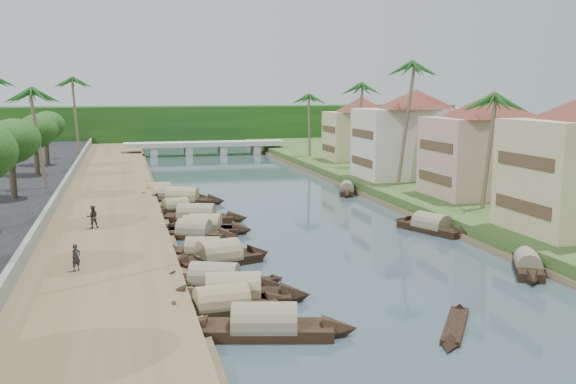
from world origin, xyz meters
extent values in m
plane|color=#34464E|center=(0.00, 0.00, 0.00)|extent=(220.00, 220.00, 0.00)
cube|color=brown|center=(-16.00, 20.00, 0.40)|extent=(10.00, 180.00, 0.80)
cube|color=#2E4B1E|center=(19.00, 20.00, 0.60)|extent=(16.00, 180.00, 1.20)
cube|color=black|center=(-24.50, 20.00, 0.70)|extent=(8.00, 180.00, 1.40)
cube|color=gray|center=(-20.20, 20.00, 1.35)|extent=(0.40, 180.00, 1.10)
cube|color=#153D10|center=(0.00, 95.00, 4.00)|extent=(120.00, 4.00, 8.00)
cube|color=#153D10|center=(0.00, 100.00, 4.00)|extent=(120.00, 4.00, 8.00)
cube|color=#153D10|center=(0.00, 105.00, 4.00)|extent=(120.00, 4.00, 8.00)
cube|color=#AEAEA2|center=(0.00, 72.00, 2.00)|extent=(28.00, 4.00, 0.80)
cube|color=#AEAEA2|center=(-9.00, 72.00, 0.90)|extent=(1.20, 3.50, 1.80)
cube|color=#AEAEA2|center=(-3.00, 72.00, 0.90)|extent=(1.20, 3.50, 1.80)
cube|color=#AEAEA2|center=(3.00, 72.00, 0.90)|extent=(1.20, 3.50, 1.80)
cube|color=#AEAEA2|center=(9.00, 72.00, 0.90)|extent=(1.20, 3.50, 1.80)
cube|color=#4E3724|center=(12.95, -2.00, 3.20)|extent=(0.10, 6.40, 0.90)
cube|color=#4E3724|center=(12.95, -2.00, 6.40)|extent=(0.10, 6.40, 0.90)
cube|color=tan|center=(20.00, 14.00, 4.95)|extent=(11.00, 8.00, 7.50)
pyramid|color=brown|center=(20.00, 14.00, 9.80)|extent=(14.11, 14.11, 2.20)
cube|color=#4E3724|center=(14.45, 14.00, 3.08)|extent=(0.10, 6.40, 0.90)
cube|color=#4E3724|center=(14.45, 14.00, 6.08)|extent=(0.10, 6.40, 0.90)
cube|color=beige|center=(19.00, 28.00, 5.20)|extent=(13.00, 8.00, 8.00)
pyramid|color=brown|center=(19.00, 28.00, 10.30)|extent=(15.59, 15.59, 2.20)
cube|color=#4E3724|center=(12.45, 28.00, 3.20)|extent=(0.10, 6.40, 0.90)
cube|color=#4E3724|center=(12.45, 28.00, 6.40)|extent=(0.10, 6.40, 0.90)
cube|color=tan|center=(20.00, 48.00, 4.70)|extent=(10.00, 7.00, 7.00)
pyramid|color=brown|center=(20.00, 48.00, 9.30)|extent=(12.62, 12.62, 2.20)
cube|color=#4E3724|center=(14.95, 48.00, 2.95)|extent=(0.10, 5.60, 0.90)
cube|color=#4E3724|center=(14.95, 48.00, 5.75)|extent=(0.10, 5.60, 0.90)
cube|color=black|center=(-8.04, -13.17, 0.20)|extent=(6.63, 3.49, 0.70)
cone|color=black|center=(-4.63, -14.05, 0.28)|extent=(2.20, 2.17, 1.98)
cone|color=black|center=(-11.45, -12.30, 0.28)|extent=(2.20, 2.17, 1.98)
cylinder|color=gray|center=(-8.04, -13.17, 0.58)|extent=(5.20, 3.19, 2.05)
cube|color=black|center=(-8.64, -8.19, 0.20)|extent=(6.36, 3.20, 0.70)
cone|color=black|center=(-5.32, -8.79, 0.28)|extent=(2.09, 2.23, 2.14)
cone|color=black|center=(-11.96, -7.60, 0.28)|extent=(2.09, 2.23, 2.14)
cylinder|color=#837753|center=(-8.64, -8.19, 0.58)|extent=(4.96, 3.03, 2.25)
cube|color=black|center=(-9.50, -9.64, 0.20)|extent=(5.77, 2.23, 0.70)
cone|color=black|center=(-6.38, -9.38, 0.28)|extent=(1.75, 1.72, 1.77)
cone|color=black|center=(-12.62, -9.91, 0.28)|extent=(1.75, 1.72, 1.77)
cylinder|color=#837753|center=(-9.50, -9.64, 0.58)|extent=(4.45, 2.19, 1.83)
cube|color=black|center=(-9.27, -5.31, 0.20)|extent=(6.00, 3.86, 0.70)
cone|color=black|center=(-6.32, -6.52, 0.28)|extent=(2.15, 2.15, 1.83)
cone|color=black|center=(-12.22, -4.11, 0.28)|extent=(2.15, 2.15, 1.83)
cylinder|color=gray|center=(-9.27, -5.31, 0.58)|extent=(4.77, 3.42, 1.90)
cube|color=black|center=(-9.03, 1.81, 0.20)|extent=(5.10, 2.92, 0.70)
cone|color=black|center=(-6.45, 1.06, 0.28)|extent=(1.76, 1.81, 1.63)
cone|color=black|center=(-11.61, 2.56, 0.28)|extent=(1.76, 1.81, 1.63)
cylinder|color=#837753|center=(-9.03, 1.81, 0.58)|extent=(4.03, 2.67, 1.71)
cube|color=black|center=(-8.27, -0.28, 0.20)|extent=(5.81, 3.52, 0.70)
cone|color=black|center=(-5.36, 0.55, 0.28)|extent=(2.07, 2.26, 2.06)
cone|color=black|center=(-11.18, -1.11, 0.28)|extent=(2.07, 2.26, 2.06)
cylinder|color=#837753|center=(-8.27, -0.28, 0.58)|extent=(4.60, 3.24, 2.18)
cube|color=black|center=(-9.00, 7.71, 0.20)|extent=(5.38, 3.99, 0.70)
cone|color=black|center=(-6.48, 6.39, 0.28)|extent=(2.09, 2.15, 1.81)
cone|color=black|center=(-11.52, 9.02, 0.28)|extent=(2.09, 2.15, 1.81)
cylinder|color=gray|center=(-9.00, 7.71, 0.58)|extent=(4.35, 3.50, 1.91)
cube|color=black|center=(-8.33, 8.90, 0.20)|extent=(6.19, 3.21, 0.70)
cone|color=black|center=(-5.13, 8.12, 0.28)|extent=(2.05, 2.03, 1.87)
cone|color=black|center=(-11.52, 9.67, 0.28)|extent=(2.05, 2.03, 1.87)
cylinder|color=#837753|center=(-8.33, 8.90, 0.58)|extent=(4.85, 2.95, 1.94)
cube|color=black|center=(-7.94, 9.31, 0.20)|extent=(5.58, 3.28, 0.70)
cone|color=black|center=(-5.12, 8.54, 0.28)|extent=(1.96, 2.11, 1.93)
cone|color=black|center=(-10.75, 10.09, 0.28)|extent=(1.96, 2.11, 1.93)
cylinder|color=#837753|center=(-7.94, 9.31, 0.58)|extent=(4.41, 3.03, 2.03)
cube|color=black|center=(-8.11, 14.13, 0.20)|extent=(6.91, 3.92, 0.70)
cone|color=black|center=(-4.61, 12.99, 0.28)|extent=(2.34, 2.27, 1.99)
cone|color=black|center=(-11.61, 15.27, 0.28)|extent=(2.34, 2.27, 1.99)
cylinder|color=gray|center=(-8.11, 14.13, 0.58)|extent=(5.44, 3.51, 2.05)
cube|color=black|center=(-9.52, 18.89, 0.20)|extent=(4.96, 2.98, 0.70)
cone|color=black|center=(-7.04, 19.74, 0.28)|extent=(1.74, 1.75, 1.54)
cone|color=black|center=(-11.99, 18.05, 0.28)|extent=(1.74, 1.75, 1.54)
cylinder|color=#837753|center=(-9.52, 18.89, 0.58)|extent=(3.93, 2.68, 1.61)
cube|color=black|center=(-8.45, 23.32, 0.20)|extent=(6.68, 4.06, 0.70)
cone|color=black|center=(-5.13, 22.20, 0.28)|extent=(2.36, 2.43, 2.15)
cone|color=black|center=(-11.78, 24.43, 0.28)|extent=(2.36, 2.43, 2.15)
cylinder|color=#837753|center=(-8.45, 23.32, 0.58)|extent=(5.29, 3.67, 2.25)
cube|color=black|center=(-9.54, 25.35, 0.20)|extent=(6.80, 3.96, 0.70)
cone|color=black|center=(-6.11, 24.11, 0.28)|extent=(2.31, 2.18, 1.86)
cone|color=black|center=(-12.98, 26.60, 0.28)|extent=(2.31, 2.18, 1.86)
cylinder|color=gray|center=(-9.54, 25.35, 0.58)|extent=(5.37, 3.50, 1.90)
cube|color=black|center=(-10.34, 29.39, 0.20)|extent=(5.07, 1.80, 0.70)
cone|color=black|center=(-7.56, 29.48, 0.28)|extent=(1.49, 1.51, 1.63)
cone|color=black|center=(-13.12, 29.30, 0.28)|extent=(1.49, 1.51, 1.63)
cylinder|color=#837753|center=(-10.34, 29.39, 0.58)|extent=(3.88, 1.82, 1.70)
cube|color=black|center=(10.28, -6.80, 0.20)|extent=(3.93, 5.38, 0.70)
cone|color=black|center=(11.73, -4.22, 0.28)|extent=(1.93, 1.98, 1.53)
cone|color=black|center=(8.83, -9.38, 0.28)|extent=(1.93, 1.98, 1.53)
cylinder|color=gray|center=(10.28, -6.80, 0.58)|extent=(3.36, 4.32, 1.57)
cube|color=black|center=(9.76, 5.13, 0.20)|extent=(4.02, 6.23, 0.70)
cone|color=black|center=(8.50, 8.20, 0.28)|extent=(2.23, 2.23, 1.89)
cone|color=black|center=(11.02, 2.07, 0.28)|extent=(2.23, 2.23, 1.89)
cylinder|color=gray|center=(9.76, 5.13, 0.58)|extent=(3.55, 4.96, 1.97)
cube|color=black|center=(9.77, 25.38, 0.20)|extent=(3.13, 5.36, 0.70)
cone|color=black|center=(10.74, 28.09, 0.28)|extent=(1.75, 1.83, 1.50)
cone|color=black|center=(8.81, 22.68, 0.28)|extent=(1.75, 1.83, 1.50)
cylinder|color=gray|center=(9.77, 25.38, 0.58)|extent=(2.77, 4.23, 1.54)
cube|color=black|center=(1.00, -14.49, 0.10)|extent=(3.49, 4.53, 0.35)
cone|color=black|center=(2.55, -12.23, 0.10)|extent=(1.42, 1.51, 0.89)
cone|color=black|center=(-0.56, -16.76, 0.10)|extent=(1.42, 1.51, 0.89)
cube|color=black|center=(-7.14, -5.47, 0.10)|extent=(3.36, 1.90, 0.35)
cone|color=black|center=(-5.40, -4.79, 0.10)|extent=(1.04, 0.99, 0.74)
cone|color=black|center=(-8.88, -6.16, 0.10)|extent=(1.04, 0.99, 0.74)
cube|color=black|center=(-10.65, 15.45, 0.10)|extent=(4.50, 1.64, 0.35)
cone|color=black|center=(-8.21, 15.01, 0.10)|extent=(1.24, 1.06, 0.88)
cone|color=black|center=(-13.10, 15.88, 0.10)|extent=(1.24, 1.06, 0.88)
cylinder|color=#73604D|center=(16.00, 7.77, 6.08)|extent=(1.17, 0.36, 9.75)
sphere|color=#1D541C|center=(16.00, 7.77, 10.76)|extent=(3.20, 3.20, 3.20)
cylinder|color=#73604D|center=(15.00, 22.77, 7.77)|extent=(1.91, 0.36, 13.09)
sphere|color=#1D541C|center=(15.00, 22.77, 14.08)|extent=(3.20, 3.20, 3.20)
cylinder|color=#73604D|center=(16.00, 39.14, 6.72)|extent=(1.24, 0.36, 11.03)
sphere|color=#1D541C|center=(16.00, 39.14, 12.02)|extent=(3.20, 3.20, 3.20)
cylinder|color=#73604D|center=(-22.00, 28.04, 6.43)|extent=(1.44, 0.36, 10.05)
sphere|color=#1D541C|center=(-22.00, 28.04, 11.27)|extent=(3.20, 3.20, 3.20)
cylinder|color=#73604D|center=(14.00, 54.55, 5.95)|extent=(0.57, 0.36, 9.51)
sphere|color=#1D541C|center=(14.00, 54.55, 10.51)|extent=(3.20, 3.20, 3.20)
cylinder|color=#73604D|center=(-20.50, 59.15, 7.30)|extent=(0.90, 0.36, 11.80)
sphere|color=#1D541C|center=(-20.50, 59.15, 12.96)|extent=(3.20, 3.20, 3.20)
cylinder|color=#433526|center=(-24.00, 22.27, 3.14)|extent=(0.60, 0.60, 3.56)
ellipsoid|color=#153D10|center=(-24.00, 22.27, 6.54)|extent=(4.70, 4.70, 3.87)
cylinder|color=#433526|center=(-24.00, 39.64, 3.10)|extent=(0.60, 0.60, 3.47)
ellipsoid|color=#153D10|center=(-24.00, 39.64, 6.42)|extent=(4.57, 4.57, 3.76)
cylinder|color=#433526|center=(-24.00, 50.41, 3.11)|extent=(0.60, 0.60, 3.50)
ellipsoid|color=#153D10|center=(-24.00, 50.41, 6.45)|extent=(4.51, 4.51, 3.71)
cylinder|color=#433526|center=(24.00, 30.22, 3.12)|extent=(0.60, 0.60, 3.92)
ellipsoid|color=#153D10|center=(24.00, 30.22, 6.86)|extent=(4.80, 4.80, 3.94)
imported|color=#28262E|center=(-16.95, -2.52, 1.60)|extent=(0.70, 0.67, 1.61)
imported|color=#322C23|center=(-16.52, 9.63, 1.67)|extent=(0.92, 0.76, 1.75)
camera|label=1|loc=(-14.05, -40.80, 11.21)|focal=40.00mm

